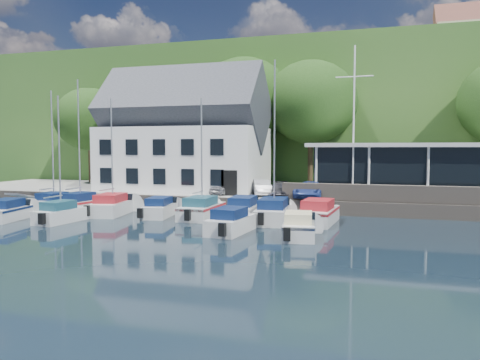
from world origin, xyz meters
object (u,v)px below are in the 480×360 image
at_px(boat_r1_2, 112,150).
at_px(boat_r1_5, 244,207).
at_px(boat_r2_1, 59,156).
at_px(harbor_building, 184,141).
at_px(car_silver, 223,187).
at_px(boat_r1_1, 79,150).
at_px(car_blue, 310,189).
at_px(boat_r1_7, 318,211).
at_px(boat_r2_3, 231,220).
at_px(boat_r1_3, 161,206).
at_px(boat_r2_0, 9,209).
at_px(flagpole, 354,123).
at_px(car_dgrey, 281,190).
at_px(car_white, 262,187).
at_px(club_pavilion, 396,170).
at_px(boat_r2_4, 299,225).
at_px(boat_r1_6, 274,148).
at_px(boat_r1_4, 202,151).

relative_size(boat_r1_2, boat_r1_5, 1.42).
xyz_separation_m(boat_r1_2, boat_r2_1, (-1.22, -4.10, -0.32)).
xyz_separation_m(harbor_building, car_silver, (4.60, -2.93, -3.79)).
bearing_deg(boat_r1_1, car_silver, 45.51).
distance_m(car_blue, boat_r1_7, 5.64).
distance_m(harbor_building, boat_r1_7, 16.71).
bearing_deg(harbor_building, car_silver, -32.44).
xyz_separation_m(car_blue, boat_r2_3, (-3.00, -10.10, -0.95)).
distance_m(boat_r1_3, boat_r2_1, 7.42).
bearing_deg(harbor_building, boat_r2_3, -57.71).
distance_m(boat_r2_0, boat_r2_1, 5.36).
bearing_deg(car_silver, flagpole, -1.00).
bearing_deg(boat_r1_5, car_dgrey, 70.33).
height_order(car_white, car_blue, car_blue).
relative_size(flagpole, boat_r2_1, 1.30).
bearing_deg(boat_r1_1, car_blue, 28.33).
bearing_deg(boat_r2_1, car_silver, 60.63).
height_order(boat_r1_3, boat_r1_7, boat_r1_7).
relative_size(boat_r1_1, boat_r2_0, 1.58).
distance_m(club_pavilion, boat_r2_4, 14.92).
relative_size(flagpole, boat_r1_5, 1.72).
xyz_separation_m(boat_r1_3, boat_r2_4, (10.53, -4.97, 0.01)).
relative_size(boat_r1_1, boat_r2_3, 1.68).
xyz_separation_m(flagpole, boat_r1_2, (-16.36, -5.81, -1.98)).
distance_m(boat_r1_1, boat_r2_3, 14.39).
bearing_deg(flagpole, boat_r1_6, -128.23).
xyz_separation_m(boat_r1_2, boat_r1_6, (11.78, -0.01, 0.14)).
distance_m(car_silver, boat_r1_7, 10.65).
xyz_separation_m(club_pavilion, boat_r1_1, (-22.25, -8.86, 1.50)).
distance_m(car_silver, boat_r1_6, 9.24).
height_order(car_blue, boat_r1_5, car_blue).
bearing_deg(boat_r1_2, car_white, 26.17).
bearing_deg(car_white, flagpole, -26.82).
relative_size(car_dgrey, car_blue, 0.98).
bearing_deg(harbor_building, boat_r2_0, -116.13).
xyz_separation_m(car_dgrey, boat_r1_7, (3.51, -5.61, -0.79)).
bearing_deg(boat_r2_0, boat_r2_3, -10.78).
bearing_deg(car_blue, boat_r2_1, -145.15).
distance_m(boat_r1_3, boat_r2_3, 8.13).
relative_size(boat_r1_6, boat_r2_4, 1.85).
xyz_separation_m(harbor_building, boat_r1_4, (5.29, -9.35, -0.84)).
xyz_separation_m(flagpole, boat_r2_1, (-17.58, -9.90, -2.30)).
xyz_separation_m(car_blue, boat_r1_6, (-1.52, -5.61, 3.04)).
bearing_deg(car_blue, club_pavilion, 29.79).
height_order(boat_r1_2, boat_r1_7, boat_r1_2).
xyz_separation_m(boat_r1_5, boat_r2_0, (-14.79, -4.91, -0.06)).
bearing_deg(car_white, boat_r1_3, -150.35).
bearing_deg(car_blue, flagpole, 4.93).
height_order(car_blue, boat_r1_3, car_blue).
relative_size(boat_r1_5, boat_r2_3, 1.19).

